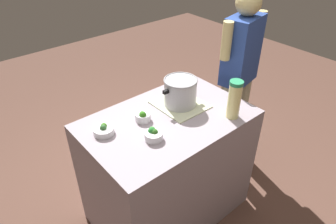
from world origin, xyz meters
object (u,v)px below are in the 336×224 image
at_px(broccoli_bowl_center, 104,130).
at_px(cooking_pot, 180,91).
at_px(lemonade_pitcher, 234,99).
at_px(broccoli_bowl_front, 153,134).
at_px(broccoli_bowl_back, 143,116).
at_px(person_cook, 238,76).

bearing_deg(broccoli_bowl_center, cooking_pot, -6.41).
height_order(lemonade_pitcher, broccoli_bowl_center, lemonade_pitcher).
distance_m(broccoli_bowl_front, broccoli_bowl_center, 0.32).
bearing_deg(lemonade_pitcher, broccoli_bowl_center, 152.05).
relative_size(cooking_pot, broccoli_bowl_center, 2.33).
relative_size(broccoli_bowl_front, broccoli_bowl_center, 0.86).
xyz_separation_m(broccoli_bowl_front, broccoli_bowl_center, (-0.20, 0.25, -0.01)).
height_order(broccoli_bowl_center, broccoli_bowl_back, broccoli_bowl_back).
relative_size(lemonade_pitcher, person_cook, 0.17).
xyz_separation_m(cooking_pot, broccoli_bowl_back, (-0.32, 0.02, -0.08)).
relative_size(cooking_pot, broccoli_bowl_front, 2.71).
xyz_separation_m(cooking_pot, person_cook, (0.73, 0.05, -0.15)).
height_order(broccoli_bowl_center, person_cook, person_cook).
bearing_deg(broccoli_bowl_front, lemonade_pitcher, -15.91).
height_order(broccoli_bowl_front, broccoli_bowl_center, broccoli_bowl_front).
relative_size(cooking_pot, broccoli_bowl_back, 2.92).
relative_size(lemonade_pitcher, broccoli_bowl_back, 2.60).
bearing_deg(broccoli_bowl_center, broccoli_bowl_back, -10.44).
distance_m(lemonade_pitcher, broccoli_bowl_back, 0.61).
bearing_deg(cooking_pot, person_cook, 4.16).
bearing_deg(broccoli_bowl_center, person_cook, -0.57).
xyz_separation_m(broccoli_bowl_center, broccoli_bowl_back, (0.27, -0.05, 0.01)).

